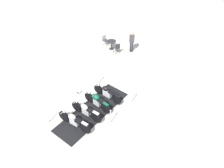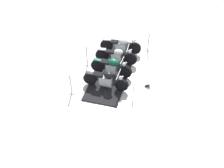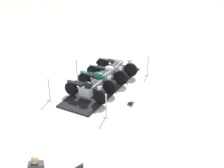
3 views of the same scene
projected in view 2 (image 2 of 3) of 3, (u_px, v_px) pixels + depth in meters
name	position (u px, v px, depth m)	size (l,w,h in m)	color
ground_plane	(114.00, 69.00, 12.64)	(80.00, 80.00, 0.00)	beige
display_platform	(114.00, 68.00, 12.62)	(5.13, 1.66, 0.06)	black
motorcycle_black	(106.00, 80.00, 11.25)	(1.98, 1.22, 0.95)	black
motorcycle_forest	(112.00, 66.00, 11.92)	(1.95, 1.05, 1.00)	black
motorcycle_cream	(117.00, 56.00, 12.64)	(1.92, 1.29, 1.03)	black
motorcycle_chrome	(121.00, 45.00, 13.33)	(1.94, 1.38, 1.02)	black
stanchion_right_front	(133.00, 98.00, 10.57)	(0.31, 0.31, 1.08)	silver
stanchion_left_mid	(87.00, 59.00, 12.68)	(0.34, 0.34, 1.11)	silver
stanchion_right_rear	(148.00, 45.00, 13.70)	(0.34, 0.34, 1.06)	silver
stanchion_left_front	(71.00, 87.00, 11.14)	(0.33, 0.33, 1.05)	silver
info_placard	(147.00, 84.00, 11.68)	(0.37, 0.38, 0.23)	#333338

